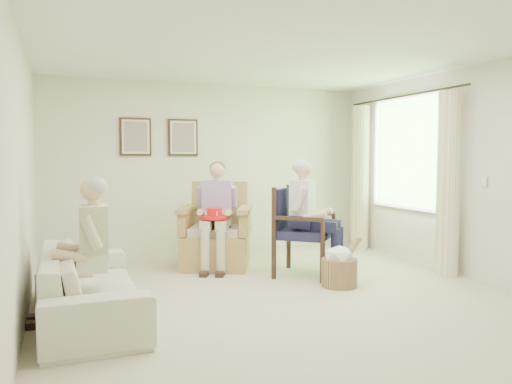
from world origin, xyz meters
The scene contains 19 objects.
floor centered at (0.00, 0.00, 0.00)m, with size 5.50×5.50×0.00m, color beige.
back_wall centered at (0.00, 2.75, 1.30)m, with size 5.00×0.04×2.60m, color silver.
front_wall centered at (0.00, -2.75, 1.30)m, with size 5.00×0.04×2.60m, color silver.
left_wall centered at (-2.50, 0.00, 1.30)m, with size 0.04×5.50×2.60m, color silver.
right_wall centered at (2.50, 0.00, 1.30)m, with size 0.04×5.50×2.60m, color silver.
ceiling centered at (0.00, 0.00, 2.60)m, with size 5.00×5.50×0.02m, color white.
window centered at (2.46, 1.20, 1.58)m, with size 0.13×2.50×1.63m.
curtain_left centered at (2.33, 0.22, 1.15)m, with size 0.34×0.34×2.30m, color #FAE3C4.
curtain_right centered at (2.33, 2.18, 1.15)m, with size 0.34×0.34×2.30m, color #FAE3C4.
framed_print_left centered at (-1.15, 2.71, 1.78)m, with size 0.45×0.05×0.55m.
framed_print_right centered at (-0.45, 2.71, 1.78)m, with size 0.45×0.05×0.55m.
wicker_armchair centered at (-0.24, 1.76, 0.36)m, with size 0.90×0.89×1.14m.
wood_armchair centered at (0.66, 0.96, 0.60)m, with size 0.71×0.66×1.09m.
sofa centered at (-1.95, 0.11, 0.31)m, with size 0.84×2.15×0.63m, color silver.
person_wicker centered at (-0.24, 1.60, 0.83)m, with size 0.40×0.63×1.40m.
person_dark centered at (0.66, 0.79, 0.85)m, with size 0.40×0.63×1.43m.
person_sofa centered at (-1.95, -0.02, 0.73)m, with size 0.42×0.62×1.28m.
red_hat centered at (-0.35, 1.43, 0.74)m, with size 0.35×0.35×0.14m.
hatbox centered at (0.78, 0.22, 0.24)m, with size 0.52×0.52×0.61m.
Camera 1 is at (-2.19, -4.68, 1.48)m, focal length 35.00 mm.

